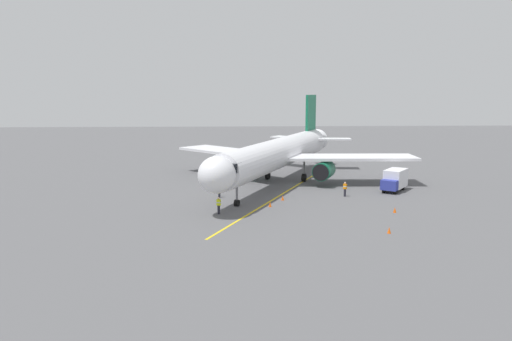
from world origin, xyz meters
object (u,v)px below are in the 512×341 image
object	(u,v)px
airplane	(279,154)
safety_cone_nose_right	(270,204)
ground_crew_marshaller	(219,205)
ground_crew_wing_walker	(219,190)
ground_crew_loader	(345,189)
safety_cone_wing_port	(395,210)
safety_cone_nose_left	(283,198)
box_truck_near_nose	(394,180)
safety_cone_wing_starboard	(389,230)

from	to	relation	value
airplane	safety_cone_nose_right	size ratio (longest dim) A/B	69.16
ground_crew_marshaller	ground_crew_wing_walker	distance (m)	7.75
ground_crew_loader	safety_cone_nose_right	bearing A→B (deg)	27.82
ground_crew_wing_walker	safety_cone_wing_port	size ratio (longest dim) A/B	3.11
airplane	ground_crew_marshaller	distance (m)	17.86
airplane	ground_crew_wing_walker	size ratio (longest dim) A/B	22.24
ground_crew_marshaller	safety_cone_nose_right	distance (m)	6.05
safety_cone_nose_left	safety_cone_wing_port	world-z (taller)	same
airplane	safety_cone_nose_left	distance (m)	10.65
ground_crew_marshaller	safety_cone_nose_left	size ratio (longest dim) A/B	3.11
ground_crew_loader	safety_cone_nose_left	bearing A→B (deg)	12.78
ground_crew_loader	box_truck_near_nose	world-z (taller)	box_truck_near_nose
ground_crew_wing_walker	safety_cone_wing_starboard	distance (m)	21.26
ground_crew_loader	safety_cone_nose_right	world-z (taller)	ground_crew_loader
box_truck_near_nose	safety_cone_wing_starboard	world-z (taller)	box_truck_near_nose
ground_crew_marshaller	box_truck_near_nose	bearing A→B (deg)	-153.73
ground_crew_wing_walker	ground_crew_loader	distance (m)	14.48
box_truck_near_nose	safety_cone_nose_left	size ratio (longest dim) A/B	8.83
ground_crew_wing_walker	box_truck_near_nose	xyz separation A→B (m)	(-21.19, -2.65, 0.50)
ground_crew_marshaller	safety_cone_nose_left	bearing A→B (deg)	-139.65
ground_crew_wing_walker	safety_cone_nose_right	world-z (taller)	ground_crew_wing_walker
airplane	safety_cone_wing_port	bearing A→B (deg)	121.74
airplane	box_truck_near_nose	world-z (taller)	airplane
box_truck_near_nose	safety_cone_nose_left	bearing A→B (deg)	17.61
safety_cone_wing_starboard	ground_crew_wing_walker	bearing A→B (deg)	-45.86
safety_cone_nose_right	safety_cone_wing_starboard	size ratio (longest dim) A/B	1.00
ground_crew_wing_walker	safety_cone_wing_port	xyz separation A→B (m)	(-17.69, 8.07, -0.61)
ground_crew_wing_walker	box_truck_near_nose	size ratio (longest dim) A/B	0.35
ground_crew_loader	safety_cone_wing_port	world-z (taller)	ground_crew_loader
ground_crew_wing_walker	airplane	bearing A→B (deg)	-133.32
ground_crew_wing_walker	safety_cone_nose_right	size ratio (longest dim) A/B	3.11
ground_crew_wing_walker	safety_cone_nose_left	bearing A→B (deg)	165.58
safety_cone_nose_left	safety_cone_nose_right	bearing A→B (deg)	61.76
safety_cone_nose_left	ground_crew_marshaller	bearing A→B (deg)	40.35
safety_cone_nose_right	safety_cone_wing_port	world-z (taller)	same
safety_cone_nose_left	safety_cone_wing_starboard	xyz separation A→B (m)	(-7.71, 13.42, 0.00)
safety_cone_wing_starboard	airplane	bearing A→B (deg)	-73.04
ground_crew_wing_walker	safety_cone_wing_starboard	xyz separation A→B (m)	(-14.80, 15.25, -0.61)
safety_cone_nose_right	safety_cone_wing_starboard	bearing A→B (deg)	132.24
box_truck_near_nose	safety_cone_wing_starboard	distance (m)	19.04
safety_cone_nose_right	ground_crew_marshaller	bearing A→B (deg)	28.02
airplane	safety_cone_wing_starboard	world-z (taller)	airplane
ground_crew_wing_walker	safety_cone_wing_port	world-z (taller)	ground_crew_wing_walker
airplane	safety_cone_nose_right	world-z (taller)	airplane
box_truck_near_nose	safety_cone_wing_port	bearing A→B (deg)	71.94
ground_crew_wing_walker	ground_crew_loader	size ratio (longest dim) A/B	1.00
ground_crew_loader	box_truck_near_nose	xyz separation A→B (m)	(-6.71, -2.80, 0.50)
ground_crew_marshaller	ground_crew_wing_walker	world-z (taller)	same
safety_cone_nose_left	ground_crew_wing_walker	bearing A→B (deg)	-14.42
ground_crew_wing_walker	ground_crew_loader	bearing A→B (deg)	179.42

